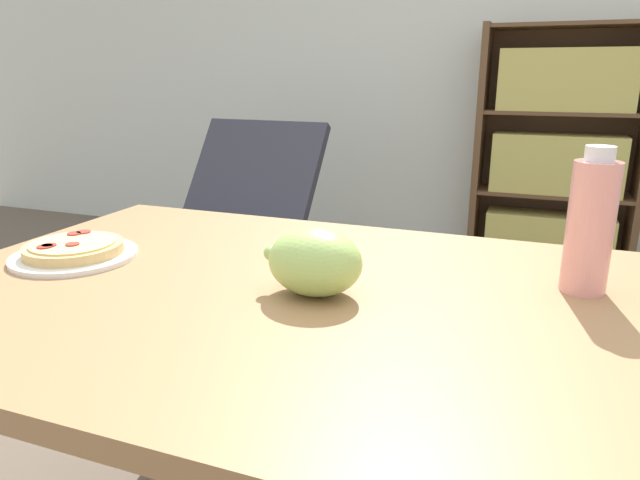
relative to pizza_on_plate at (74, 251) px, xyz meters
name	(u,v)px	position (x,y,z in m)	size (l,w,h in m)	color
wall_back	(487,39)	(0.51, 2.74, 0.53)	(8.00, 0.05, 2.60)	silver
dining_table	(301,340)	(0.49, 0.00, -0.11)	(1.35, 0.89, 0.76)	#A37549
pizza_on_plate	(74,251)	(0.00, 0.00, 0.00)	(0.24, 0.24, 0.04)	white
grape_bunch	(315,262)	(0.52, -0.01, 0.04)	(0.17, 0.12, 0.11)	#A8CC66
drink_bottle	(590,225)	(0.93, 0.17, 0.10)	(0.07, 0.07, 0.24)	pink
lounge_chair_near	(237,249)	(-0.48, 1.50, -0.49)	(0.70, 0.79, 0.88)	black
bookshelf	(556,160)	(0.95, 2.56, -0.12)	(0.87, 0.30, 1.37)	brown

